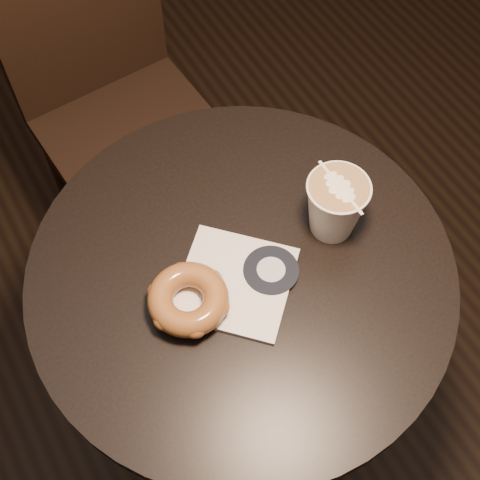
{
  "coord_description": "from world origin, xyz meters",
  "views": [
    {
      "loc": [
        -0.26,
        -0.44,
        1.7
      ],
      "look_at": [
        0.01,
        0.03,
        0.79
      ],
      "focal_mm": 50.0,
      "sensor_mm": 36.0,
      "label": 1
    }
  ],
  "objects_px": {
    "cafe_table": "(241,319)",
    "pastry_bag": "(235,282)",
    "doughnut": "(188,299)",
    "latte_cup": "(335,207)",
    "chair": "(106,79)"
  },
  "relations": [
    {
      "from": "pastry_bag",
      "to": "doughnut",
      "type": "height_order",
      "value": "doughnut"
    },
    {
      "from": "chair",
      "to": "doughnut",
      "type": "distance_m",
      "value": 0.75
    },
    {
      "from": "chair",
      "to": "doughnut",
      "type": "relative_size",
      "value": 7.92
    },
    {
      "from": "chair",
      "to": "latte_cup",
      "type": "bearing_deg",
      "value": -82.47
    },
    {
      "from": "latte_cup",
      "to": "doughnut",
      "type": "bearing_deg",
      "value": -177.3
    },
    {
      "from": "chair",
      "to": "pastry_bag",
      "type": "relative_size",
      "value": 5.8
    },
    {
      "from": "doughnut",
      "to": "latte_cup",
      "type": "relative_size",
      "value": 1.11
    },
    {
      "from": "pastry_bag",
      "to": "chair",
      "type": "bearing_deg",
      "value": 41.3
    },
    {
      "from": "cafe_table",
      "to": "pastry_bag",
      "type": "xyz_separation_m",
      "value": [
        -0.02,
        -0.02,
        0.2
      ]
    },
    {
      "from": "cafe_table",
      "to": "doughnut",
      "type": "bearing_deg",
      "value": -170.41
    },
    {
      "from": "chair",
      "to": "pastry_bag",
      "type": "distance_m",
      "value": 0.73
    },
    {
      "from": "doughnut",
      "to": "latte_cup",
      "type": "bearing_deg",
      "value": 2.7
    },
    {
      "from": "chair",
      "to": "latte_cup",
      "type": "height_order",
      "value": "chair"
    },
    {
      "from": "cafe_table",
      "to": "pastry_bag",
      "type": "height_order",
      "value": "pastry_bag"
    },
    {
      "from": "cafe_table",
      "to": "pastry_bag",
      "type": "distance_m",
      "value": 0.21
    }
  ]
}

